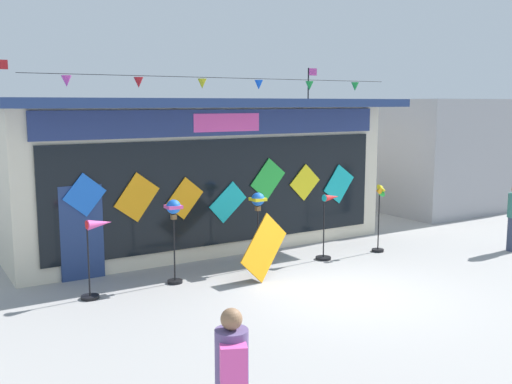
# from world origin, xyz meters

# --- Properties ---
(ground_plane) EXTENTS (80.00, 80.00, 0.00)m
(ground_plane) POSITION_xyz_m (0.00, 0.00, 0.00)
(ground_plane) COLOR #9E9B99
(kite_shop_building) EXTENTS (10.00, 6.81, 4.77)m
(kite_shop_building) POSITION_xyz_m (-0.67, 6.38, 1.91)
(kite_shop_building) COLOR beige
(kite_shop_building) RESTS_ON ground_plane
(wind_spinner_far_left) EXTENTS (0.67, 0.35, 1.53)m
(wind_spinner_far_left) POSITION_xyz_m (-4.21, 2.15, 1.03)
(wind_spinner_far_left) COLOR black
(wind_spinner_far_left) RESTS_ON ground_plane
(wind_spinner_left) EXTENTS (0.31, 0.31, 1.75)m
(wind_spinner_left) POSITION_xyz_m (-2.59, 2.21, 1.33)
(wind_spinner_left) COLOR black
(wind_spinner_left) RESTS_ON ground_plane
(wind_spinner_center_left) EXTENTS (0.39, 0.39, 1.71)m
(wind_spinner_center_left) POSITION_xyz_m (-0.53, 2.30, 1.22)
(wind_spinner_center_left) COLOR black
(wind_spinner_center_left) RESTS_ON ground_plane
(wind_spinner_center_right) EXTENTS (0.64, 0.37, 1.56)m
(wind_spinner_center_right) POSITION_xyz_m (1.28, 2.08, 0.89)
(wind_spinner_center_right) COLOR black
(wind_spinner_center_right) RESTS_ON ground_plane
(wind_spinner_right) EXTENTS (0.32, 0.30, 1.71)m
(wind_spinner_right) POSITION_xyz_m (2.79, 1.94, 1.02)
(wind_spinner_right) COLOR black
(wind_spinner_right) RESTS_ON ground_plane
(display_kite_on_ground) EXTENTS (1.38, 0.42, 1.38)m
(display_kite_on_ground) POSITION_xyz_m (-0.88, 1.48, 0.69)
(display_kite_on_ground) COLOR orange
(display_kite_on_ground) RESTS_ON ground_plane
(neighbour_building) EXTENTS (6.02, 8.81, 3.81)m
(neighbour_building) POSITION_xyz_m (9.51, 7.96, 1.90)
(neighbour_building) COLOR #99999E
(neighbour_building) RESTS_ON ground_plane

